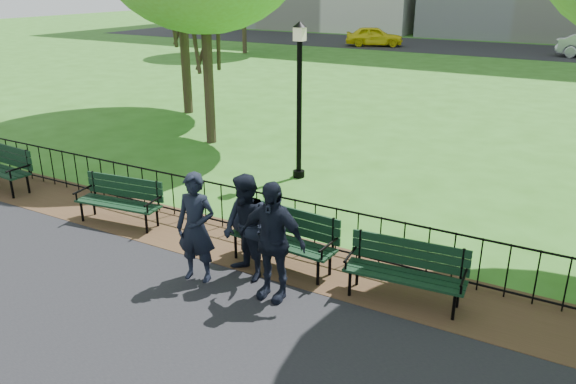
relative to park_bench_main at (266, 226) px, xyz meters
The scene contains 13 objects.
ground 1.39m from the park_bench_main, 94.16° to the right, with size 120.00×120.00×0.00m, color #2B5A17.
dirt_strip 0.71m from the park_bench_main, 107.40° to the left, with size 60.00×1.60×0.01m, color #382917.
far_street 33.79m from the park_bench_main, 90.15° to the left, with size 70.00×9.00×0.01m, color black.
iron_fence 0.80m from the park_bench_main, 96.46° to the left, with size 24.06×0.06×1.00m.
park_bench_main is the anchor object (origin of this frame).
park_bench_left_a 3.33m from the park_bench_main, behind, with size 1.80×0.76×0.99m.
park_bench_left_b 7.15m from the park_bench_main, behind, with size 1.94×0.71×1.08m.
park_bench_right_a 2.41m from the park_bench_main, ahead, with size 1.80×0.69×1.00m.
lamppost 4.60m from the park_bench_main, 111.56° to the left, with size 0.33×0.33×3.63m.
person_left 1.23m from the park_bench_main, 122.08° to the right, with size 0.65×0.42×1.77m, color black.
person_mid 0.64m from the park_bench_main, 89.35° to the right, with size 0.83×0.43×1.72m, color black.
person_right 1.15m from the park_bench_main, 54.03° to the right, with size 1.08×0.44×1.84m, color black.
taxi 33.16m from the park_bench_main, 108.38° to the left, with size 1.62×4.01×1.37m, color yellow.
Camera 1 is at (4.60, -5.99, 4.51)m, focal length 35.00 mm.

